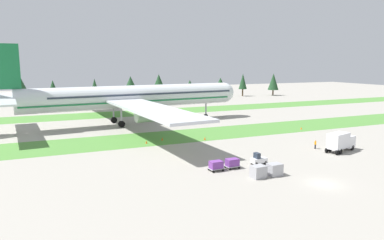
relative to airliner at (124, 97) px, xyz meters
The scene contains 16 objects.
ground_plane 59.51m from the airliner, 75.72° to the right, with size 400.00×400.00×0.00m, color gray.
grass_strip_near 25.71m from the airliner, 53.74° to the right, with size 320.00×14.06×0.01m, color #4C8438.
grass_strip_far 26.02m from the airliner, 54.29° to the left, with size 320.00×14.06×0.01m, color #4C8438.
airliner is the anchor object (origin of this frame).
baggage_tug 47.74m from the airliner, 75.79° to the right, with size 2.66×1.43×1.97m.
cargo_dolly_lead 47.00m from the airliner, 81.86° to the right, with size 2.27×1.61×1.55m.
cargo_dolly_second 46.82m from the airliner, 85.43° to the right, with size 2.27×1.61×1.55m.
catering_truck 54.30m from the airliner, 55.69° to the right, with size 7.32×4.16×3.58m.
ground_crew_marshaller 50.04m from the airliner, 56.23° to the right, with size 0.36×0.53×1.74m.
uld_container_0 52.51m from the airliner, 81.41° to the right, with size 2.00×1.60×1.79m, color #A3A3A8.
uld_container_1 53.03m from the airliner, 78.42° to the right, with size 2.00×1.60×1.78m, color #A3A3A8.
taxiway_marker_0 25.20m from the airliner, 92.32° to the right, with size 0.44×0.44×0.63m, color orange.
taxiway_marker_1 46.21m from the airliner, 31.88° to the right, with size 0.44×0.44×0.55m, color orange.
taxiway_marker_2 23.76m from the airliner, 82.48° to the right, with size 0.44×0.44×0.59m, color orange.
taxiway_marker_3 29.03m from the airliner, 65.90° to the right, with size 0.44×0.44×0.67m, color orange.
distant_tree_line 59.99m from the airliner, 75.45° to the left, with size 153.22×10.54×11.34m.
Camera 1 is at (-34.69, -35.19, 16.29)m, focal length 32.95 mm.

